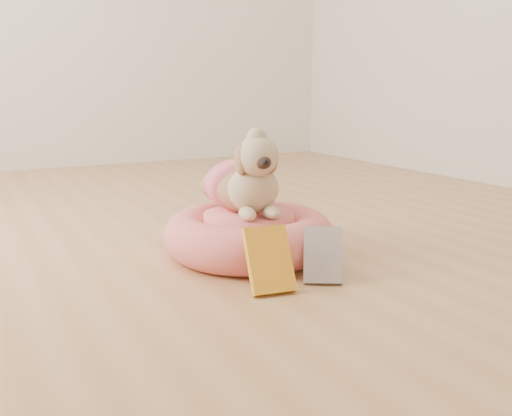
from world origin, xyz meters
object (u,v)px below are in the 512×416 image
dog (245,168)px  pet_bed (249,235)px  book_white (323,255)px  book_yellow (269,260)px

dog → pet_bed: bearing=-82.4°
pet_bed → book_white: 0.34m
book_yellow → book_white: book_yellow is taller
book_white → book_yellow: bearing=-148.3°
pet_bed → book_white: (0.08, -0.33, 0.01)m
dog → book_white: bearing=-70.5°
pet_bed → dog: bearing=90.2°
dog → book_white: dog is taller
dog → book_yellow: (-0.11, -0.36, -0.21)m
pet_bed → dog: 0.23m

